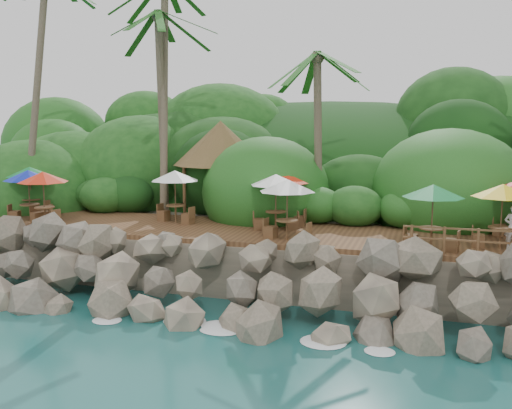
% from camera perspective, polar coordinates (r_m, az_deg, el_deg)
% --- Properties ---
extents(ground, '(140.00, 140.00, 0.00)m').
position_cam_1_polar(ground, '(19.61, -5.33, -12.42)').
color(ground, '#19514F').
rests_on(ground, ground).
extents(land_base, '(32.00, 25.20, 2.10)m').
position_cam_1_polar(land_base, '(34.16, 4.98, -1.50)').
color(land_base, gray).
rests_on(land_base, ground).
extents(jungle_hill, '(44.80, 28.00, 15.40)m').
position_cam_1_polar(jungle_hill, '(41.60, 7.16, -1.19)').
color(jungle_hill, '#143811').
rests_on(jungle_hill, ground).
extents(seawall, '(29.00, 4.00, 2.30)m').
position_cam_1_polar(seawall, '(21.01, -3.26, -7.65)').
color(seawall, gray).
rests_on(seawall, ground).
extents(terrace, '(26.00, 5.00, 0.20)m').
position_cam_1_polar(terrace, '(24.44, -0.00, -2.78)').
color(terrace, brown).
rests_on(terrace, land_base).
extents(jungle_foliage, '(44.00, 16.00, 12.00)m').
position_cam_1_polar(jungle_foliage, '(33.41, 4.59, -3.56)').
color(jungle_foliage, '#143811').
rests_on(jungle_foliage, ground).
extents(foam_line, '(25.20, 0.80, 0.06)m').
position_cam_1_polar(foam_line, '(19.86, -4.99, -12.05)').
color(foam_line, white).
rests_on(foam_line, ground).
extents(palms, '(31.40, 7.08, 13.50)m').
position_cam_1_polar(palms, '(26.94, 3.25, 19.54)').
color(palms, brown).
rests_on(palms, ground).
extents(palapa, '(4.76, 4.76, 4.60)m').
position_cam_1_polar(palapa, '(28.86, -3.54, 6.13)').
color(palapa, brown).
rests_on(palapa, ground).
extents(dining_clusters, '(25.67, 5.40, 2.38)m').
position_cam_1_polar(dining_clusters, '(23.37, 3.36, 1.83)').
color(dining_clusters, brown).
rests_on(dining_clusters, terrace).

